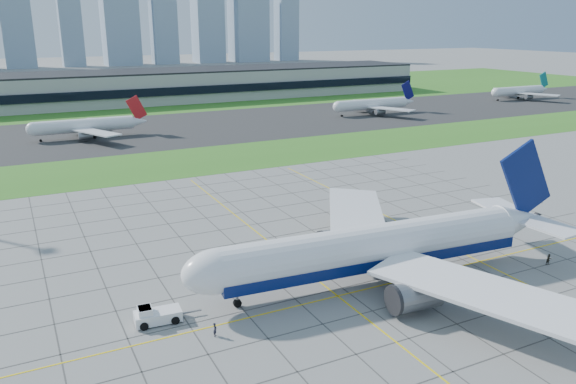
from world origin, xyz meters
name	(u,v)px	position (x,y,z in m)	size (l,w,h in m)	color
ground	(385,278)	(0.00, 0.00, 0.00)	(1400.00, 1400.00, 0.00)	gray
grass_median	(203,160)	(0.00, 90.00, 0.02)	(700.00, 35.00, 0.04)	#337220
asphalt_taxiway	(157,130)	(0.00, 145.00, 0.03)	(700.00, 75.00, 0.04)	#383838
grass_far	(107,98)	(0.00, 255.00, 0.02)	(700.00, 145.00, 0.04)	#337220
apron_markings	(349,253)	(0.43, 11.09, 0.02)	(120.00, 130.00, 0.03)	#474744
terminal	(191,84)	(40.00, 229.87, 7.89)	(260.00, 43.00, 15.80)	#B7B7B2
city_skyline	(41,1)	(-8.71, 520.00, 59.09)	(523.00, 32.40, 160.00)	#8CA2B7
airliner	(376,248)	(-2.10, -0.16, 5.55)	(64.48, 65.14, 20.29)	white
pushback_tug	(155,315)	(-35.77, 2.37, 1.11)	(9.07, 3.56, 2.50)	white
crew_near	(215,330)	(-29.81, -4.43, 0.94)	(0.68, 0.45, 1.88)	black
crew_far	(549,259)	(27.17, -8.13, 0.96)	(0.94, 0.73, 1.93)	#2A261C
distant_jet_1	(86,125)	(-25.70, 140.74, 4.49)	(38.64, 42.66, 14.08)	white
distant_jet_2	(373,104)	(96.10, 141.18, 4.49)	(40.74, 42.66, 14.08)	white
distant_jet_3	(519,91)	(196.69, 149.66, 4.49)	(38.69, 42.66, 14.08)	white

